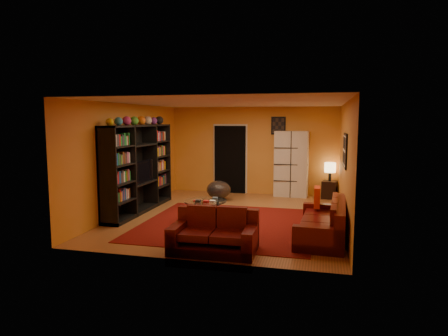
% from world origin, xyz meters
% --- Properties ---
extents(floor, '(6.00, 6.00, 0.00)m').
position_xyz_m(floor, '(0.00, 0.00, 0.00)').
color(floor, brown).
rests_on(floor, ground).
extents(ceiling, '(6.00, 6.00, 0.00)m').
position_xyz_m(ceiling, '(0.00, 0.00, 2.60)').
color(ceiling, white).
rests_on(ceiling, wall_back).
extents(wall_back, '(6.00, 0.00, 6.00)m').
position_xyz_m(wall_back, '(0.00, 3.00, 1.30)').
color(wall_back, orange).
rests_on(wall_back, floor).
extents(wall_front, '(6.00, 0.00, 6.00)m').
position_xyz_m(wall_front, '(0.00, -3.00, 1.30)').
color(wall_front, orange).
rests_on(wall_front, floor).
extents(wall_left, '(0.00, 6.00, 6.00)m').
position_xyz_m(wall_left, '(-2.50, 0.00, 1.30)').
color(wall_left, orange).
rests_on(wall_left, floor).
extents(wall_right, '(0.00, 6.00, 6.00)m').
position_xyz_m(wall_right, '(2.50, 0.00, 1.30)').
color(wall_right, orange).
rests_on(wall_right, floor).
extents(rug, '(3.60, 3.60, 0.01)m').
position_xyz_m(rug, '(0.10, -0.70, 0.01)').
color(rug, '#530B09').
rests_on(rug, floor).
extents(doorway, '(0.95, 0.10, 2.04)m').
position_xyz_m(doorway, '(-0.70, 2.96, 1.02)').
color(doorway, black).
rests_on(doorway, floor).
extents(wall_art_right, '(0.03, 1.00, 0.70)m').
position_xyz_m(wall_art_right, '(2.48, -0.30, 1.60)').
color(wall_art_right, black).
rests_on(wall_art_right, wall_right).
extents(wall_art_back, '(0.42, 0.03, 0.52)m').
position_xyz_m(wall_art_back, '(0.75, 2.98, 2.05)').
color(wall_art_back, black).
rests_on(wall_art_back, wall_back).
extents(entertainment_unit, '(0.45, 3.00, 2.10)m').
position_xyz_m(entertainment_unit, '(-2.27, 0.00, 1.05)').
color(entertainment_unit, black).
rests_on(entertainment_unit, floor).
extents(tv, '(0.93, 0.12, 0.54)m').
position_xyz_m(tv, '(-2.23, -0.04, 0.99)').
color(tv, black).
rests_on(tv, entertainment_unit).
extents(sofa, '(0.95, 2.12, 0.85)m').
position_xyz_m(sofa, '(2.13, -1.24, 0.29)').
color(sofa, '#460909').
rests_on(sofa, rug).
extents(loveseat, '(1.46, 0.91, 0.85)m').
position_xyz_m(loveseat, '(0.29, -2.42, 0.29)').
color(loveseat, '#460909').
rests_on(loveseat, rug).
extents(throw_pillow, '(0.12, 0.42, 0.42)m').
position_xyz_m(throw_pillow, '(1.95, -0.44, 0.63)').
color(throw_pillow, '#F9441B').
rests_on(throw_pillow, sofa).
extents(coffee_table, '(0.93, 0.93, 0.46)m').
position_xyz_m(coffee_table, '(-0.42, -0.63, 0.42)').
color(coffee_table, silver).
rests_on(coffee_table, floor).
extents(storage_cabinet, '(0.97, 0.47, 1.90)m').
position_xyz_m(storage_cabinet, '(1.16, 2.80, 0.95)').
color(storage_cabinet, silver).
rests_on(storage_cabinet, floor).
extents(bowl_chair, '(0.67, 0.67, 0.55)m').
position_xyz_m(bowl_chair, '(-0.73, 1.71, 0.29)').
color(bowl_chair, black).
rests_on(bowl_chair, floor).
extents(side_table, '(0.46, 0.46, 0.50)m').
position_xyz_m(side_table, '(2.25, 2.75, 0.25)').
color(side_table, black).
rests_on(side_table, floor).
extents(table_lamp, '(0.31, 0.31, 0.52)m').
position_xyz_m(table_lamp, '(2.25, 2.75, 0.87)').
color(table_lamp, black).
rests_on(table_lamp, side_table).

